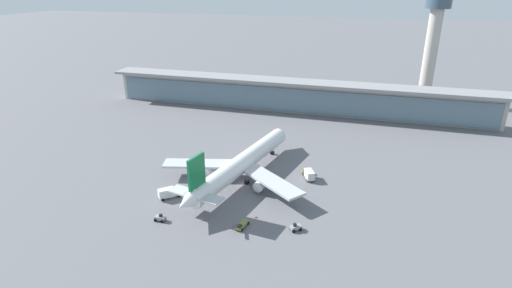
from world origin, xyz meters
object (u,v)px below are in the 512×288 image
service_truck_near_nose_grey (296,227)px  service_truck_under_wing_olive (169,193)px  airliner_on_stand (240,164)px  safety_cone_alpha (256,217)px  service_truck_by_tail_olive (242,225)px  service_truck_on_taxiway_grey (160,218)px  service_truck_mid_apron_olive (309,174)px  control_tower (433,38)px  service_truck_at_far_stand_grey (213,166)px

service_truck_near_nose_grey → service_truck_under_wing_olive: (-38.41, 5.93, 0.82)m
airliner_on_stand → safety_cone_alpha: bearing=-61.4°
service_truck_by_tail_olive → service_truck_on_taxiway_grey: bearing=-172.0°
safety_cone_alpha → service_truck_mid_apron_olive: bearing=70.2°
airliner_on_stand → control_tower: size_ratio=1.08×
airliner_on_stand → service_truck_mid_apron_olive: (20.49, 6.90, -3.65)m
service_truck_mid_apron_olive → service_truck_at_far_stand_grey: (-31.97, -1.52, -0.82)m
service_truck_under_wing_olive → safety_cone_alpha: service_truck_under_wing_olive is taller
service_truck_near_nose_grey → safety_cone_alpha: 11.68m
service_truck_mid_apron_olive → safety_cone_alpha: (-9.65, -26.74, -1.37)m
service_truck_on_taxiway_grey → service_truck_under_wing_olive: bearing=106.0°
airliner_on_stand → control_tower: (63.06, 110.84, 26.64)m
service_truck_at_far_stand_grey → service_truck_under_wing_olive: bearing=-102.2°
airliner_on_stand → service_truck_under_wing_olive: airliner_on_stand is taller
service_truck_mid_apron_olive → service_truck_at_far_stand_grey: service_truck_mid_apron_olive is taller
service_truck_under_wing_olive → safety_cone_alpha: size_ratio=9.85×
service_truck_near_nose_grey → safety_cone_alpha: size_ratio=4.70×
safety_cone_alpha → service_truck_under_wing_olive: bearing=173.4°
control_tower → safety_cone_alpha: bearing=-111.8°
service_truck_under_wing_olive → service_truck_mid_apron_olive: (36.73, 23.62, 0.00)m
service_truck_near_nose_grey → service_truck_by_tail_olive: bearing=-168.6°
airliner_on_stand → service_truck_mid_apron_olive: size_ratio=8.36×
airliner_on_stand → service_truck_by_tail_olive: airliner_on_stand is taller
service_truck_on_taxiway_grey → control_tower: size_ratio=0.05×
airliner_on_stand → safety_cone_alpha: 23.15m
airliner_on_stand → safety_cone_alpha: size_ratio=90.40×
service_truck_near_nose_grey → service_truck_under_wing_olive: bearing=171.2°
service_truck_near_nose_grey → service_truck_on_taxiway_grey: bearing=-170.7°
service_truck_by_tail_olive → safety_cone_alpha: 5.96m
service_truck_by_tail_olive → airliner_on_stand: bearing=108.9°
service_truck_near_nose_grey → service_truck_at_far_stand_grey: (-33.64, 28.03, 0.00)m
service_truck_on_taxiway_grey → airliner_on_stand: bearing=65.6°
airliner_on_stand → control_tower: control_tower is taller
service_truck_by_tail_olive → service_truck_at_far_stand_grey: size_ratio=2.33×
service_truck_under_wing_olive → service_truck_at_far_stand_grey: (4.77, 22.10, -0.82)m
service_truck_near_nose_grey → airliner_on_stand: bearing=134.4°
airliner_on_stand → service_truck_near_nose_grey: airliner_on_stand is taller
safety_cone_alpha → service_truck_on_taxiway_grey: bearing=-160.2°
service_truck_at_far_stand_grey → control_tower: (74.54, 105.46, 31.11)m
service_truck_mid_apron_olive → service_truck_on_taxiway_grey: bearing=-133.4°
service_truck_by_tail_olive → service_truck_at_far_stand_grey: 36.76m
service_truck_at_far_stand_grey → control_tower: size_ratio=0.05×
airliner_on_stand → safety_cone_alpha: airliner_on_stand is taller
airliner_on_stand → service_truck_near_nose_grey: bearing=-45.6°
service_truck_under_wing_olive → control_tower: bearing=58.1°
service_truck_under_wing_olive → service_truck_mid_apron_olive: size_ratio=0.91×
airliner_on_stand → service_truck_under_wing_olive: bearing=-134.2°
service_truck_near_nose_grey → service_truck_under_wing_olive: 38.87m
service_truck_at_far_stand_grey → safety_cone_alpha: size_ratio=4.25×
service_truck_on_taxiway_grey → safety_cone_alpha: bearing=19.8°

